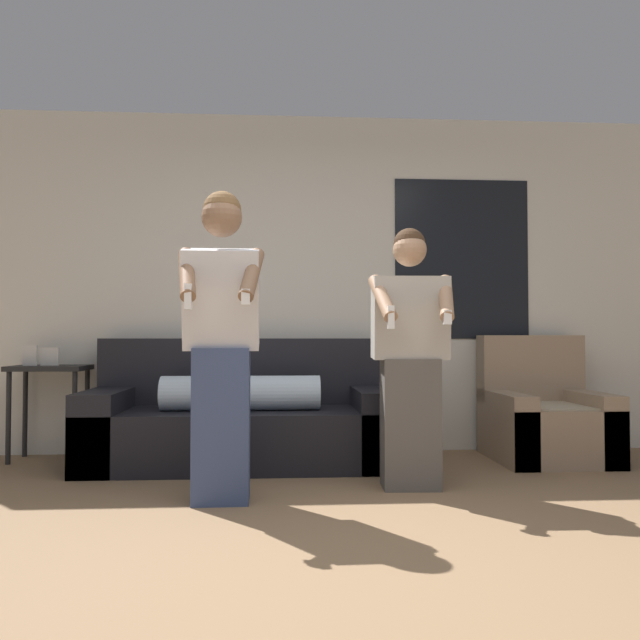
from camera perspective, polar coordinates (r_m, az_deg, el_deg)
ground_plane at (r=2.55m, az=3.07°, el=-22.41°), size 14.00×14.00×0.00m
wall_back at (r=5.04m, az=-0.25°, el=3.44°), size 6.33×0.07×2.70m
couch at (r=4.59m, az=-7.11°, el=-9.09°), size 2.17×0.89×0.90m
armchair at (r=5.01m, az=19.81°, el=-8.53°), size 0.80×0.81×0.93m
side_table at (r=5.08m, az=-23.53°, el=-5.19°), size 0.54×0.37×0.85m
person_left at (r=3.48m, az=-8.99°, el=-2.04°), size 0.48×0.50×1.72m
person_right at (r=3.82m, az=8.24°, el=-3.47°), size 0.52×0.47×1.57m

